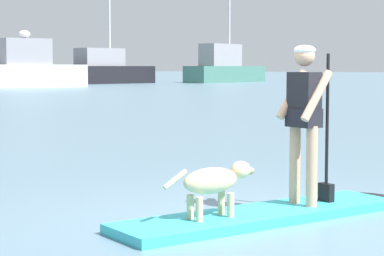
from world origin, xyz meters
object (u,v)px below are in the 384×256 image
object	(u,v)px
paddleboard	(278,213)
moored_boat_far_starboard	(104,70)
dog	(215,182)
person_paddler	(305,113)
moored_boat_starboard	(30,69)
moored_boat_far_port	(224,68)

from	to	relation	value
paddleboard	moored_boat_far_starboard	distance (m)	63.71
dog	moored_boat_far_starboard	xyz separation A→B (m)	(39.19, 50.68, 0.85)
paddleboard	person_paddler	distance (m)	1.11
person_paddler	moored_boat_starboard	size ratio (longest dim) A/B	0.20
person_paddler	moored_boat_far_starboard	size ratio (longest dim) A/B	0.14
person_paddler	dog	bearing A→B (deg)	169.14
moored_boat_starboard	moored_boat_far_port	world-z (taller)	moored_boat_far_port
dog	moored_boat_far_starboard	distance (m)	64.07
person_paddler	dog	size ratio (longest dim) A/B	1.58
person_paddler	dog	distance (m)	1.36
person_paddler	moored_boat_far_port	xyz separation A→B (m)	(50.62, 46.69, 0.40)
dog	moored_boat_far_port	xyz separation A→B (m)	(51.80, 46.46, 1.04)
moored_boat_far_starboard	moored_boat_starboard	bearing A→B (deg)	-154.53
person_paddler	moored_boat_far_starboard	xyz separation A→B (m)	(38.01, 50.91, 0.21)
dog	moored_boat_starboard	distance (m)	52.43
moored_boat_far_port	person_paddler	bearing A→B (deg)	-137.31
dog	moored_boat_far_port	distance (m)	69.59
person_paddler	moored_boat_starboard	xyz separation A→B (m)	(25.87, 45.13, 0.35)
moored_boat_far_starboard	dog	bearing A→B (deg)	-127.71
person_paddler	moored_boat_far_port	size ratio (longest dim) A/B	0.15
moored_boat_starboard	moored_boat_far_starboard	world-z (taller)	moored_boat_far_starboard
paddleboard	dog	world-z (taller)	dog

